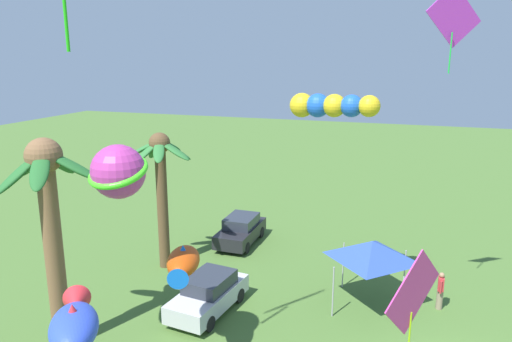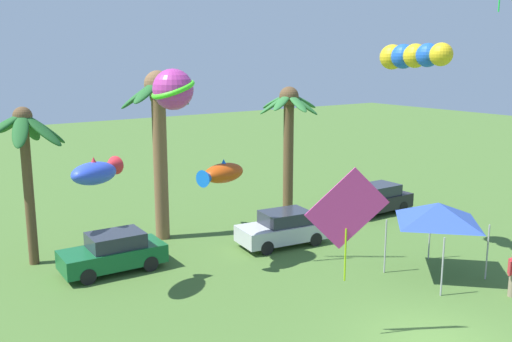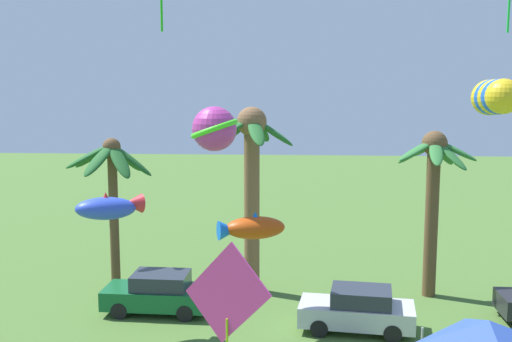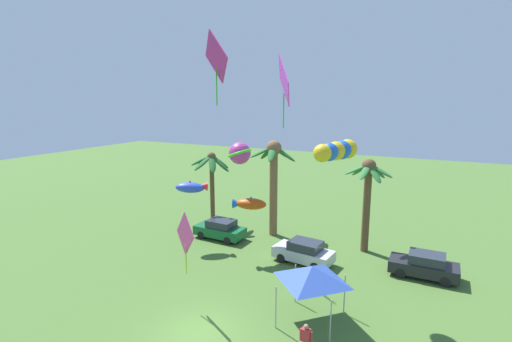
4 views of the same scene
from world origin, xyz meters
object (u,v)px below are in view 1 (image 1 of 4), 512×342
(kite_ball_1, at_px, (118,172))
(kite_fish_6, at_px, (74,323))
(palm_tree_1, at_px, (49,207))
(palm_tree_2, at_px, (161,172))
(spectator_0, at_px, (440,290))
(kite_diamond_0, at_px, (413,294))
(parked_car_1, at_px, (241,230))
(festival_tent, at_px, (372,250))
(parked_car_2, at_px, (209,294))
(kite_fish_2, at_px, (183,262))
(kite_tube_4, at_px, (330,106))
(kite_diamond_3, at_px, (454,18))

(kite_ball_1, height_order, kite_fish_6, kite_ball_1)
(palm_tree_1, relative_size, palm_tree_2, 1.14)
(spectator_0, relative_size, kite_diamond_0, 0.47)
(parked_car_1, height_order, spectator_0, spectator_0)
(parked_car_1, xyz_separation_m, kite_fish_6, (-15.55, -1.90, 3.61))
(palm_tree_2, xyz_separation_m, festival_tent, (-0.72, -9.87, -2.27))
(festival_tent, bearing_deg, kite_ball_1, 138.92)
(parked_car_2, distance_m, spectator_0, 9.39)
(parked_car_2, height_order, kite_fish_2, kite_fish_2)
(palm_tree_1, relative_size, kite_diamond_0, 2.25)
(palm_tree_1, bearing_deg, kite_diamond_0, -88.88)
(festival_tent, bearing_deg, parked_car_2, 112.21)
(kite_fish_2, xyz_separation_m, kite_fish_6, (-4.75, 0.21, 0.58))
(festival_tent, xyz_separation_m, kite_tube_4, (0.47, 1.99, 5.67))
(parked_car_2, distance_m, kite_tube_4, 8.96)
(kite_diamond_3, height_order, kite_tube_4, kite_diamond_3)
(festival_tent, bearing_deg, parked_car_1, 57.57)
(palm_tree_1, bearing_deg, kite_fish_6, -134.67)
(spectator_0, distance_m, festival_tent, 3.26)
(kite_fish_6, bearing_deg, palm_tree_1, 45.33)
(spectator_0, relative_size, kite_ball_1, 0.85)
(kite_diamond_0, relative_size, kite_fish_6, 1.40)
(palm_tree_1, distance_m, parked_car_1, 12.25)
(parked_car_2, height_order, festival_tent, festival_tent)
(parked_car_1, xyz_separation_m, kite_fish_2, (-10.80, -2.11, 3.03))
(spectator_0, xyz_separation_m, kite_diamond_0, (-6.84, 1.17, 3.09))
(kite_diamond_0, bearing_deg, parked_car_1, 39.49)
(palm_tree_1, height_order, spectator_0, palm_tree_1)
(festival_tent, xyz_separation_m, kite_ball_1, (-7.44, 6.49, 4.46))
(palm_tree_1, distance_m, parked_car_2, 7.09)
(spectator_0, distance_m, kite_tube_4, 8.72)
(parked_car_1, bearing_deg, kite_fish_2, -168.95)
(parked_car_1, bearing_deg, festival_tent, -122.43)
(palm_tree_1, height_order, palm_tree_2, palm_tree_1)
(palm_tree_1, distance_m, kite_fish_2, 4.92)
(kite_ball_1, relative_size, kite_fish_6, 0.78)
(spectator_0, height_order, kite_diamond_3, kite_diamond_3)
(parked_car_2, distance_m, festival_tent, 6.82)
(kite_ball_1, xyz_separation_m, kite_fish_2, (1.34, -1.19, -3.14))
(parked_car_1, relative_size, spectator_0, 2.46)
(parked_car_1, height_order, kite_fish_6, kite_fish_6)
(festival_tent, distance_m, kite_tube_4, 6.03)
(palm_tree_1, height_order, kite_tube_4, kite_tube_4)
(kite_tube_4, bearing_deg, kite_fish_2, 153.32)
(kite_diamond_3, bearing_deg, kite_fish_6, 142.83)
(festival_tent, bearing_deg, kite_diamond_3, -106.92)
(palm_tree_1, xyz_separation_m, palm_tree_2, (7.13, -0.12, -0.48))
(festival_tent, height_order, kite_diamond_0, kite_diamond_0)
(kite_diamond_0, relative_size, kite_diamond_3, 1.17)
(palm_tree_2, bearing_deg, parked_car_2, -130.47)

